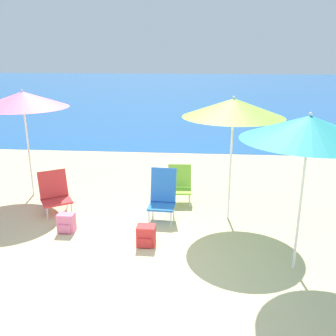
{
  "coord_description": "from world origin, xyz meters",
  "views": [
    {
      "loc": [
        0.98,
        -4.21,
        2.89
      ],
      "look_at": [
        0.47,
        1.78,
        1.0
      ],
      "focal_mm": 40.0,
      "sensor_mm": 36.0,
      "label": 1
    }
  ],
  "objects_px": {
    "beach_umbrella_lime": "(233,108)",
    "backpack_red": "(146,236)",
    "beach_chair_lime": "(180,183)",
    "backpack_pink": "(66,223)",
    "beach_chair_blue": "(163,194)",
    "beach_umbrella_teal": "(309,128)",
    "beach_chair_red": "(55,192)",
    "beach_umbrella_pink": "(23,100)"
  },
  "relations": [
    {
      "from": "beach_umbrella_lime",
      "to": "backpack_red",
      "type": "height_order",
      "value": "beach_umbrella_lime"
    },
    {
      "from": "beach_chair_lime",
      "to": "backpack_pink",
      "type": "height_order",
      "value": "beach_chair_lime"
    },
    {
      "from": "beach_chair_lime",
      "to": "beach_umbrella_lime",
      "type": "bearing_deg",
      "value": -42.65
    },
    {
      "from": "beach_chair_blue",
      "to": "backpack_red",
      "type": "relative_size",
      "value": 2.81
    },
    {
      "from": "beach_umbrella_lime",
      "to": "beach_umbrella_teal",
      "type": "distance_m",
      "value": 1.75
    },
    {
      "from": "beach_umbrella_lime",
      "to": "beach_chair_blue",
      "type": "xyz_separation_m",
      "value": [
        -1.17,
        -0.09,
        -1.53
      ]
    },
    {
      "from": "beach_chair_red",
      "to": "beach_chair_lime",
      "type": "bearing_deg",
      "value": -15.48
    },
    {
      "from": "beach_umbrella_pink",
      "to": "backpack_pink",
      "type": "bearing_deg",
      "value": -50.99
    },
    {
      "from": "beach_umbrella_teal",
      "to": "beach_chair_lime",
      "type": "xyz_separation_m",
      "value": [
        -1.72,
        2.3,
        -1.6
      ]
    },
    {
      "from": "beach_umbrella_lime",
      "to": "beach_chair_lime",
      "type": "height_order",
      "value": "beach_umbrella_lime"
    },
    {
      "from": "beach_chair_lime",
      "to": "beach_umbrella_pink",
      "type": "bearing_deg",
      "value": 175.1
    },
    {
      "from": "beach_chair_blue",
      "to": "backpack_red",
      "type": "height_order",
      "value": "beach_chair_blue"
    },
    {
      "from": "beach_umbrella_lime",
      "to": "backpack_red",
      "type": "relative_size",
      "value": 6.79
    },
    {
      "from": "beach_umbrella_pink",
      "to": "beach_chair_lime",
      "type": "xyz_separation_m",
      "value": [
        3.07,
        -0.07,
        -1.61
      ]
    },
    {
      "from": "beach_chair_red",
      "to": "backpack_pink",
      "type": "distance_m",
      "value": 0.94
    },
    {
      "from": "beach_umbrella_lime",
      "to": "beach_chair_blue",
      "type": "height_order",
      "value": "beach_umbrella_lime"
    },
    {
      "from": "beach_umbrella_lime",
      "to": "beach_chair_lime",
      "type": "relative_size",
      "value": 3.02
    },
    {
      "from": "beach_chair_red",
      "to": "beach_chair_lime",
      "type": "distance_m",
      "value": 2.39
    },
    {
      "from": "beach_umbrella_lime",
      "to": "backpack_pink",
      "type": "height_order",
      "value": "beach_umbrella_lime"
    },
    {
      "from": "beach_chair_red",
      "to": "beach_chair_blue",
      "type": "distance_m",
      "value": 2.03
    },
    {
      "from": "beach_chair_blue",
      "to": "beach_chair_red",
      "type": "bearing_deg",
      "value": -179.71
    },
    {
      "from": "backpack_red",
      "to": "backpack_pink",
      "type": "bearing_deg",
      "value": 166.28
    },
    {
      "from": "beach_chair_red",
      "to": "backpack_pink",
      "type": "bearing_deg",
      "value": -91.48
    },
    {
      "from": "beach_chair_blue",
      "to": "beach_umbrella_lime",
      "type": "bearing_deg",
      "value": 7.74
    },
    {
      "from": "backpack_red",
      "to": "beach_umbrella_lime",
      "type": "bearing_deg",
      "value": 39.41
    },
    {
      "from": "beach_chair_red",
      "to": "backpack_pink",
      "type": "xyz_separation_m",
      "value": [
        0.48,
        -0.78,
        -0.23
      ]
    },
    {
      "from": "beach_umbrella_teal",
      "to": "beach_chair_blue",
      "type": "relative_size",
      "value": 2.4
    },
    {
      "from": "backpack_red",
      "to": "beach_umbrella_pink",
      "type": "bearing_deg",
      "value": 144.33
    },
    {
      "from": "beach_umbrella_lime",
      "to": "backpack_pink",
      "type": "relative_size",
      "value": 6.92
    },
    {
      "from": "beach_chair_red",
      "to": "beach_umbrella_teal",
      "type": "bearing_deg",
      "value": -54.59
    },
    {
      "from": "beach_umbrella_teal",
      "to": "backpack_pink",
      "type": "xyz_separation_m",
      "value": [
        -3.52,
        0.8,
        -1.82
      ]
    },
    {
      "from": "beach_umbrella_lime",
      "to": "beach_umbrella_pink",
      "type": "bearing_deg",
      "value": 168.46
    },
    {
      "from": "beach_umbrella_pink",
      "to": "beach_chair_lime",
      "type": "relative_size",
      "value": 3.02
    },
    {
      "from": "beach_umbrella_teal",
      "to": "beach_umbrella_pink",
      "type": "bearing_deg",
      "value": 153.63
    },
    {
      "from": "beach_chair_blue",
      "to": "beach_umbrella_pink",
      "type": "bearing_deg",
      "value": 165.75
    },
    {
      "from": "beach_umbrella_pink",
      "to": "beach_umbrella_lime",
      "type": "relative_size",
      "value": 1.0
    },
    {
      "from": "beach_umbrella_lime",
      "to": "beach_umbrella_teal",
      "type": "height_order",
      "value": "beach_umbrella_lime"
    },
    {
      "from": "beach_chair_lime",
      "to": "beach_chair_blue",
      "type": "bearing_deg",
      "value": -110.77
    },
    {
      "from": "beach_umbrella_teal",
      "to": "beach_chair_blue",
      "type": "distance_m",
      "value": 2.89
    },
    {
      "from": "beach_umbrella_lime",
      "to": "backpack_pink",
      "type": "distance_m",
      "value": 3.36
    },
    {
      "from": "beach_chair_lime",
      "to": "backpack_red",
      "type": "distance_m",
      "value": 1.9
    },
    {
      "from": "beach_umbrella_teal",
      "to": "backpack_pink",
      "type": "height_order",
      "value": "beach_umbrella_teal"
    }
  ]
}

